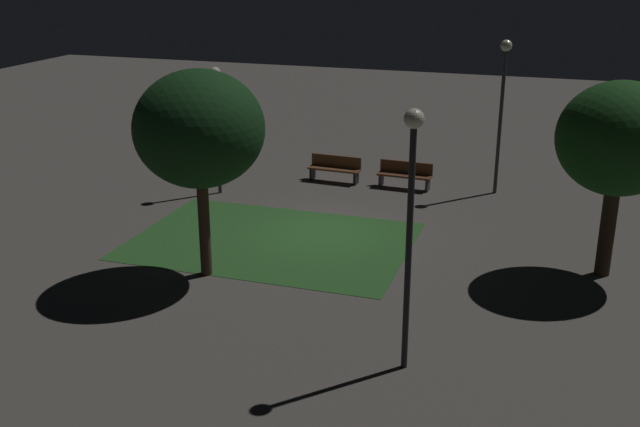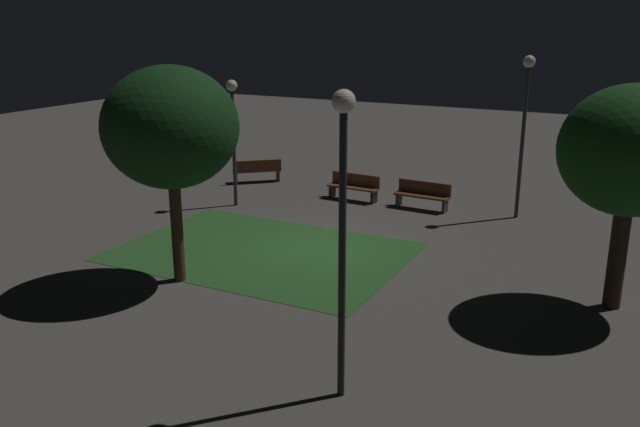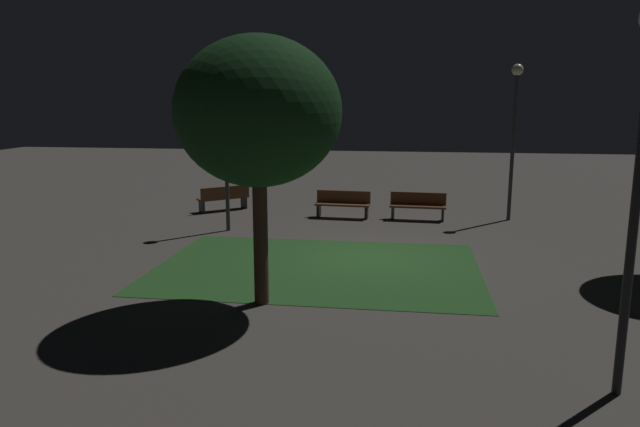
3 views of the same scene
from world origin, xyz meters
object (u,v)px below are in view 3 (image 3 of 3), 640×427
object	(u,v)px
tree_back_left	(258,113)
lamp_post_plaza_west	(515,117)
bench_path_side	(343,203)
bench_by_lamp	(224,197)
bench_back_row	(418,205)
lamp_post_path_center	(226,135)

from	to	relation	value
tree_back_left	lamp_post_plaza_west	xyz separation A→B (m)	(-6.04, -8.93, -0.32)
bench_path_side	lamp_post_plaza_west	xyz separation A→B (m)	(-5.39, -0.39, 2.84)
bench_path_side	tree_back_left	world-z (taller)	tree_back_left
bench_path_side	tree_back_left	size ratio (longest dim) A/B	0.36
bench_path_side	bench_by_lamp	xyz separation A→B (m)	(4.26, -0.57, 0.00)
bench_by_lamp	tree_back_left	size ratio (longest dim) A/B	0.33
bench_by_lamp	bench_back_row	bearing A→B (deg)	175.12
lamp_post_plaza_west	bench_by_lamp	bearing A→B (deg)	-1.12
bench_by_lamp	lamp_post_path_center	size ratio (longest dim) A/B	0.41
bench_path_side	lamp_post_plaza_west	world-z (taller)	lamp_post_plaza_west
bench_path_side	tree_back_left	bearing A→B (deg)	85.61
lamp_post_path_center	lamp_post_plaza_west	world-z (taller)	lamp_post_plaza_west
bench_back_row	lamp_post_path_center	bearing A→B (deg)	23.42
bench_path_side	lamp_post_path_center	bearing A→B (deg)	37.47
bench_back_row	bench_by_lamp	xyz separation A→B (m)	(6.72, -0.57, 0.00)
tree_back_left	lamp_post_path_center	world-z (taller)	tree_back_left
bench_path_side	lamp_post_path_center	size ratio (longest dim) A/B	0.44
bench_back_row	bench_path_side	bearing A→B (deg)	0.00
bench_back_row	bench_by_lamp	bearing A→B (deg)	-4.88
bench_by_lamp	lamp_post_path_center	world-z (taller)	lamp_post_path_center
bench_by_lamp	tree_back_left	distance (m)	10.31
bench_back_row	lamp_post_plaza_west	bearing A→B (deg)	-172.51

